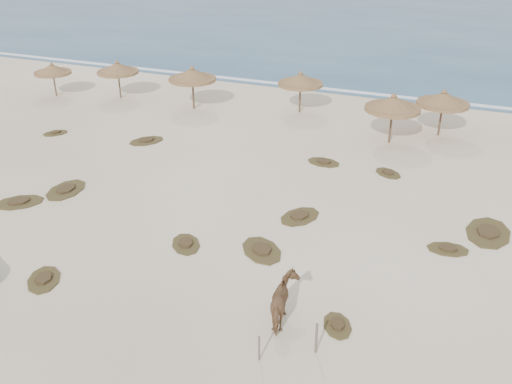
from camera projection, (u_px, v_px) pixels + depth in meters
ground at (173, 268)px, 22.54m from camera, size 160.00×160.00×0.00m
ocean at (419, 1)px, 84.81m from camera, size 200.00×100.00×0.01m
foam_line at (337, 90)px, 44.13m from camera, size 70.00×0.60×0.01m
palapa_0 at (52, 70)px, 41.96m from camera, size 3.31×3.31×2.56m
palapa_1 at (118, 68)px, 41.41m from camera, size 3.05×3.05×2.83m
palapa_2 at (192, 75)px, 39.05m from camera, size 3.69×3.69×3.09m
palapa_3 at (301, 80)px, 38.48m from camera, size 3.79×3.79×2.91m
palapa_4 at (393, 104)px, 33.31m from camera, size 4.24×4.24×3.12m
palapa_5 at (443, 99)px, 34.44m from camera, size 4.17×4.17×2.98m
horse at (285, 302)px, 19.25m from camera, size 1.31×2.10×1.65m
fence_post_near at (316, 338)px, 18.02m from camera, size 0.09×0.09×1.15m
fence_post_far at (259, 348)px, 17.75m from camera, size 0.08×0.08×0.95m
scrub_0 at (19, 202)px, 27.40m from camera, size 2.74×2.62×0.16m
scrub_1 at (66, 190)px, 28.59m from camera, size 1.80×2.61×0.16m
scrub_2 at (186, 244)px, 24.02m from camera, size 2.01×2.12×0.16m
scrub_3 at (300, 216)px, 26.15m from camera, size 2.19×2.56×0.16m
scrub_4 at (448, 249)px, 23.67m from camera, size 1.89×1.39×0.16m
scrub_5 at (488, 232)px, 24.86m from camera, size 2.08×3.02×0.16m
scrub_6 at (146, 141)px, 34.53m from camera, size 2.40×2.55×0.16m
scrub_7 at (324, 162)px, 31.67m from camera, size 2.05×1.50×0.16m
scrub_8 at (55, 133)px, 35.71m from camera, size 1.72×1.81×0.16m
scrub_9 at (262, 250)px, 23.59m from camera, size 2.67×2.69×0.16m
scrub_10 at (388, 173)px, 30.38m from camera, size 1.92×1.84×0.16m
scrub_11 at (44, 279)px, 21.75m from camera, size 2.03×2.24×0.16m
scrub_12 at (337, 325)px, 19.37m from camera, size 1.50×1.73×0.16m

